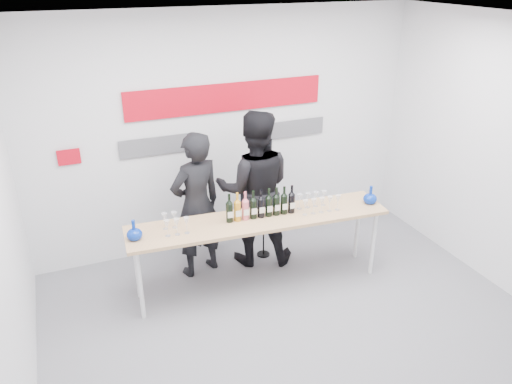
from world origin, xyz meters
TOP-DOWN VIEW (x-y plane):
  - ground at (0.00, 0.00)m, footprint 5.00×5.00m
  - back_wall at (0.00, 2.00)m, footprint 5.00×0.04m
  - signage at (-0.06, 1.97)m, footprint 3.38×0.02m
  - tasting_table at (-0.06, 0.80)m, footprint 2.95×0.80m
  - wine_bottles at (-0.03, 0.82)m, footprint 0.80×0.13m
  - decanter_left at (-1.41, 0.86)m, footprint 0.16×0.16m
  - decanter_right at (1.28, 0.66)m, footprint 0.16×0.16m
  - glasses_left at (-1.00, 0.85)m, footprint 0.26×0.24m
  - glasses_right at (0.62, 0.74)m, footprint 0.46×0.25m
  - presenter_left at (-0.62, 1.35)m, footprint 0.74×0.59m
  - presenter_right at (0.10, 1.35)m, footprint 1.13×1.01m
  - mic_stand at (0.24, 1.37)m, footprint 0.17×0.17m

SIDE VIEW (x-z plane):
  - ground at x=0.00m, z-range 0.00..0.00m
  - mic_stand at x=0.24m, z-range -0.28..1.15m
  - tasting_table at x=-0.06m, z-range 0.37..1.24m
  - presenter_left at x=-0.62m, z-range 0.00..1.77m
  - glasses_left at x=-1.00m, z-range 0.87..1.06m
  - glasses_right at x=0.62m, z-range 0.87..1.06m
  - presenter_right at x=0.10m, z-range 0.00..1.94m
  - decanter_left at x=-1.41m, z-range 0.87..1.09m
  - decanter_right at x=1.28m, z-range 0.87..1.09m
  - wine_bottles at x=-0.03m, z-range 0.87..1.20m
  - back_wall at x=0.00m, z-range 0.00..3.00m
  - signage at x=-0.06m, z-range 1.41..2.20m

